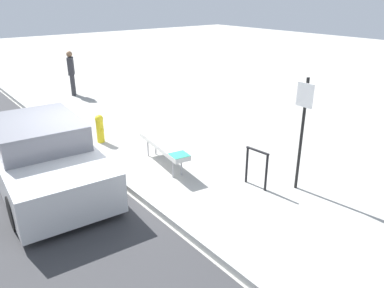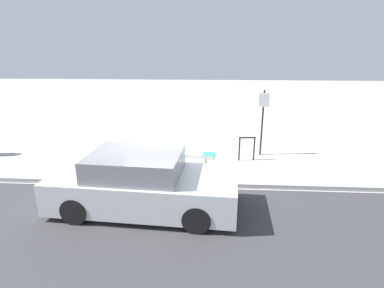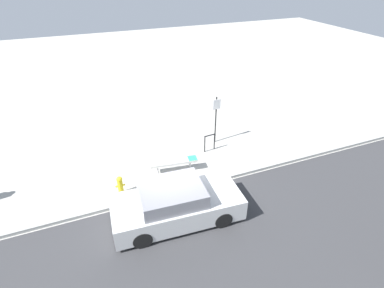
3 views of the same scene
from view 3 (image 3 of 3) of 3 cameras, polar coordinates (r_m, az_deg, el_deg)
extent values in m
plane|color=#ADAAA3|center=(11.43, -3.92, -9.21)|extent=(60.00, 60.00, 0.00)
cube|color=#A8A8A3|center=(11.39, -3.93, -8.97)|extent=(60.00, 0.20, 0.13)
cylinder|color=#99999E|center=(12.14, -6.46, -5.17)|extent=(0.04, 0.04, 0.45)
cylinder|color=#99999E|center=(12.33, -0.30, -4.30)|extent=(0.04, 0.04, 0.45)
cylinder|color=#99999E|center=(12.31, -6.60, -4.60)|extent=(0.04, 0.04, 0.45)
cylinder|color=#99999E|center=(12.49, -0.52, -3.76)|extent=(0.04, 0.04, 0.45)
cube|color=silver|center=(12.14, -3.49, -3.41)|extent=(1.94, 0.64, 0.11)
cube|color=teal|center=(12.23, 0.07, -2.69)|extent=(0.41, 0.42, 0.01)
cylinder|color=black|center=(13.43, 2.44, -0.05)|extent=(0.05, 0.05, 0.80)
cylinder|color=black|center=(13.65, 4.28, 0.45)|extent=(0.05, 0.05, 0.80)
cylinder|color=black|center=(13.34, 3.42, 1.66)|extent=(0.55, 0.10, 0.05)
cylinder|color=black|center=(13.86, 4.53, 4.52)|extent=(0.06, 0.06, 2.30)
cube|color=white|center=(13.48, 4.75, 7.54)|extent=(0.36, 0.02, 0.46)
cylinder|color=gold|center=(11.50, -13.46, -7.95)|extent=(0.20, 0.20, 0.60)
sphere|color=gold|center=(11.28, -13.68, -6.56)|extent=(0.22, 0.22, 0.22)
cylinder|color=gold|center=(11.46, -14.18, -7.87)|extent=(0.08, 0.07, 0.07)
cylinder|color=gold|center=(11.47, -12.80, -7.58)|extent=(0.08, 0.07, 0.07)
cylinder|color=black|center=(11.15, 2.62, -8.38)|extent=(0.61, 0.22, 0.60)
cylinder|color=black|center=(10.05, 5.94, -14.11)|extent=(0.61, 0.22, 0.60)
cylinder|color=black|center=(10.73, -10.95, -11.04)|extent=(0.61, 0.22, 0.60)
cylinder|color=black|center=(9.58, -9.42, -17.50)|extent=(0.61, 0.22, 0.60)
cube|color=silver|center=(10.14, -2.86, -11.83)|extent=(4.35, 2.06, 0.75)
cube|color=gray|center=(9.69, -3.94, -9.41)|extent=(2.14, 1.74, 0.52)
camera|label=1|loc=(11.53, 38.03, 5.97)|focal=35.00mm
camera|label=2|loc=(5.46, 40.00, -23.98)|focal=28.00mm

